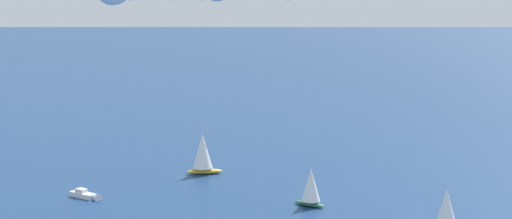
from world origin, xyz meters
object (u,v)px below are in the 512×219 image
at_px(motorboat_far_stbd, 87,195).
at_px(sailboat_trailing, 203,153).
at_px(sailboat_inshore, 311,187).
at_px(sailboat_ahead, 446,209).

xyz_separation_m(motorboat_far_stbd, sailboat_trailing, (16.35, 36.22, 5.43)).
xyz_separation_m(motorboat_far_stbd, sailboat_inshore, (57.14, 15.08, 4.31)).
bearing_deg(sailboat_inshore, sailboat_trailing, 152.61).
distance_m(sailboat_inshore, sailboat_ahead, 35.51).
bearing_deg(sailboat_ahead, sailboat_inshore, 169.70).
bearing_deg(sailboat_trailing, motorboat_far_stbd, -114.29).
distance_m(sailboat_inshore, sailboat_trailing, 45.96).
bearing_deg(motorboat_far_stbd, sailboat_ahead, 5.42).
height_order(sailboat_trailing, sailboat_ahead, sailboat_trailing).
bearing_deg(motorboat_far_stbd, sailboat_trailing, 65.71).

